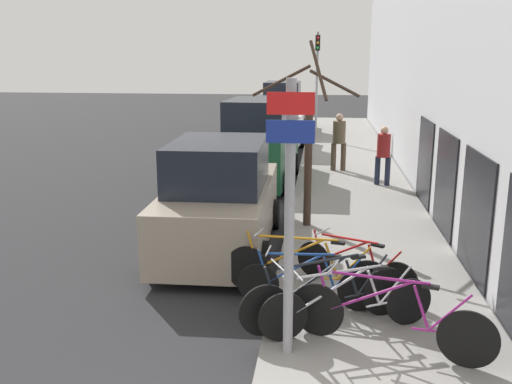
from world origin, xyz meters
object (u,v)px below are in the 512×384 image
at_px(bicycle_3, 308,284).
at_px(parked_car_2, 274,127).
at_px(bicycle_5, 354,267).
at_px(parked_car_1, 259,145).
at_px(bicycle_4, 306,272).
at_px(parked_car_3, 283,111).
at_px(parked_car_0, 220,201).
at_px(bicycle_2, 327,296).
at_px(street_tree, 308,147).
at_px(signpost, 289,212).
at_px(bicycle_1, 348,305).
at_px(pedestrian_near, 383,151).
at_px(traffic_light, 317,71).
at_px(pedestrian_far, 339,138).
at_px(bicycle_0, 389,319).

height_order(bicycle_3, parked_car_2, parked_car_2).
height_order(bicycle_5, parked_car_1, parked_car_1).
bearing_deg(bicycle_4, parked_car_3, 17.38).
bearing_deg(bicycle_4, parked_car_0, 47.24).
height_order(bicycle_2, street_tree, street_tree).
xyz_separation_m(parked_car_1, parked_car_3, (-0.07, 10.83, -0.02)).
distance_m(signpost, street_tree, 5.45).
height_order(bicycle_1, bicycle_2, bicycle_2).
xyz_separation_m(parked_car_1, pedestrian_near, (3.55, -0.51, -0.02)).
distance_m(bicycle_1, traffic_light, 18.00).
bearing_deg(bicycle_1, bicycle_3, 15.18).
xyz_separation_m(pedestrian_near, traffic_light, (-2.00, 8.82, 1.93)).
bearing_deg(bicycle_4, street_tree, 13.68).
bearing_deg(signpost, bicycle_2, 58.75).
bearing_deg(parked_car_3, bicycle_3, -84.20).
bearing_deg(bicycle_4, parked_car_1, 23.34).
xyz_separation_m(parked_car_3, pedestrian_far, (2.44, -9.40, 0.08)).
xyz_separation_m(bicycle_2, parked_car_2, (-2.00, 14.80, 0.41)).
bearing_deg(street_tree, bicycle_4, -88.57).
bearing_deg(pedestrian_far, bicycle_4, -97.91).
distance_m(bicycle_1, bicycle_4, 1.17).
bearing_deg(bicycle_1, parked_car_1, -8.49).
distance_m(parked_car_1, parked_car_3, 10.83).
bearing_deg(bicycle_1, parked_car_0, 11.73).
relative_size(bicycle_1, bicycle_3, 1.10).
height_order(bicycle_1, pedestrian_near, pedestrian_near).
distance_m(bicycle_4, street_tree, 4.04).
height_order(bicycle_1, street_tree, street_tree).
distance_m(bicycle_1, parked_car_3, 20.46).
bearing_deg(bicycle_5, street_tree, 45.64).
xyz_separation_m(bicycle_5, traffic_light, (-0.85, 16.32, 2.52)).
distance_m(bicycle_2, parked_car_0, 3.93).
bearing_deg(bicycle_2, bicycle_1, -151.23).
height_order(street_tree, traffic_light, traffic_light).
xyz_separation_m(bicycle_3, parked_car_1, (-1.70, 8.78, 0.61)).
relative_size(bicycle_4, street_tree, 0.65).
relative_size(bicycle_4, bicycle_5, 1.39).
height_order(bicycle_0, pedestrian_near, pedestrian_near).
bearing_deg(bicycle_1, parked_car_2, -13.16).
bearing_deg(bicycle_0, pedestrian_near, 13.59).
bearing_deg(bicycle_3, bicycle_4, 10.95).
height_order(bicycle_4, traffic_light, traffic_light).
xyz_separation_m(signpost, bicycle_1, (0.75, 0.60, -1.40)).
xyz_separation_m(bicycle_2, parked_car_1, (-1.97, 9.31, 0.57)).
xyz_separation_m(bicycle_1, pedestrian_near, (1.31, 8.99, 0.56)).
bearing_deg(bicycle_2, parked_car_0, 5.55).
bearing_deg(bicycle_2, pedestrian_near, -36.38).
xyz_separation_m(signpost, parked_car_3, (-1.56, 20.92, -0.84)).
relative_size(bicycle_2, parked_car_2, 0.52).
height_order(bicycle_0, bicycle_5, bicycle_0).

